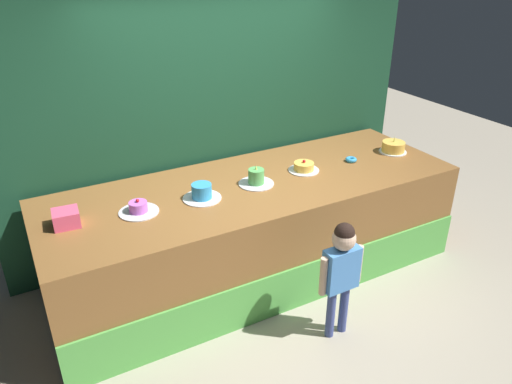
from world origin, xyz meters
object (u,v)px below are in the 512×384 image
Objects in this scene: child_figure at (341,265)px; cake_far_right at (393,147)px; pink_box at (66,218)px; cake_center at (256,178)px; cake_left at (202,193)px; donut at (351,160)px; cake_right at (304,167)px; cake_far_left at (138,209)px.

cake_far_right is (1.43, 1.04, 0.34)m from child_figure.
cake_center is (1.60, -0.05, -0.01)m from pink_box.
cake_left is at bearing -179.41° from cake_far_right.
cake_center reaches higher than donut.
cake_center reaches higher than cake_far_right.
child_figure is at bearing -81.01° from cake_center.
cake_center is at bearing 179.74° from cake_far_right.
cake_far_right is at bearing -2.59° from cake_right.
cake_left is (0.53, -0.02, 0.02)m from cake_far_left.
cake_right is at bearing 3.76° from cake_left.
child_figure is 3.68× the size of cake_far_right.
cake_far_right is (0.53, -0.01, 0.03)m from donut.
cake_far_left is 0.53m from cake_left.
cake_right is at bearing -0.37° from pink_box.
child_figure is 3.54× the size of cake_right.
child_figure is 1.11m from cake_center.
donut is at bearing 1.19° from cake_left.
cake_center reaches higher than pink_box.
donut is 0.53m from cake_right.
child_figure is 3.25× the size of cake_far_left.
donut is 0.35× the size of cake_center.
cake_far_right is at bearing -1.11° from pink_box.
cake_left reaches higher than cake_right.
pink_box is 1.70× the size of donut.
cake_far_left is 2.66m from cake_far_right.
cake_far_right is at bearing -1.20° from donut.
pink_box reaches higher than child_figure.
child_figure is at bearing -130.56° from donut.
pink_box is at bearing 178.91° from donut.
cake_left reaches higher than donut.
cake_far_left is at bearing -179.68° from cake_center.
donut is at bearing 178.80° from cake_far_right.
cake_left reaches higher than child_figure.
cake_left is (-0.70, 1.02, 0.34)m from child_figure.
cake_left is 2.13m from cake_far_right.
pink_box is at bearing 175.51° from cake_left.
cake_far_left is (-1.23, 1.04, 0.32)m from child_figure.
donut is 0.53m from cake_far_right.
cake_far_left reaches higher than donut.
cake_far_left is (-2.13, -0.01, 0.01)m from donut.
cake_far_left is (0.53, -0.06, -0.03)m from pink_box.
cake_far_right is at bearing 35.98° from child_figure.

